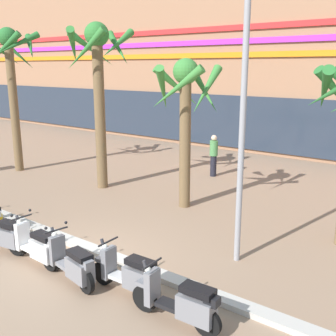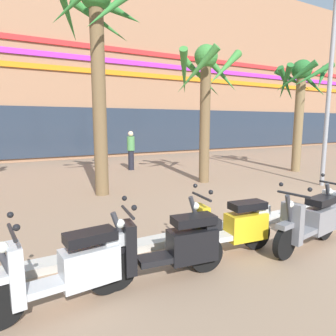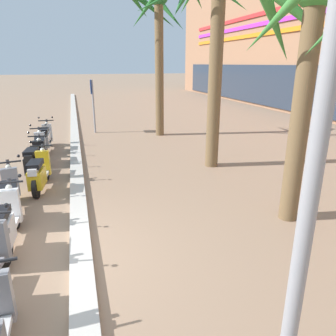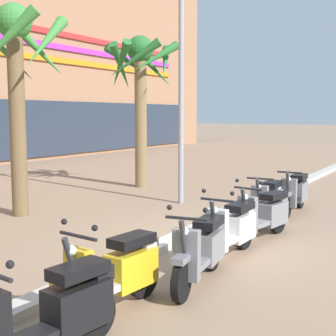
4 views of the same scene
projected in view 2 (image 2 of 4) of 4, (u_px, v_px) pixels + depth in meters
curb_strip at (314, 208)px, 7.32m from camera, size 60.00×0.36×0.12m
mall_facade_backdrop at (43, 68)px, 21.42m from camera, size 59.67×11.92×12.04m
scooter_silver_gap_after_mid at (69, 269)px, 3.47m from camera, size 1.72×0.56×1.17m
scooter_black_last_in_row at (173, 246)px, 4.09m from camera, size 1.84×0.59×1.17m
scooter_yellow_tail_end at (232, 227)px, 4.87m from camera, size 1.77×0.57×1.17m
scooter_grey_far_back at (311, 221)px, 5.16m from camera, size 1.84×0.63×1.17m
palm_tree_mid_walkway at (205, 84)px, 10.31m from camera, size 2.26×2.29×4.76m
palm_tree_near_sign at (97, 41)px, 8.29m from camera, size 2.52×2.55×6.03m
palm_tree_by_mall_entrance at (300, 89)px, 12.69m from camera, size 2.35×2.44×4.75m
pedestrian_strolling_near_curb at (131, 149)px, 13.47m from camera, size 0.34×0.34×1.75m
street_lamp at (332, 55)px, 9.62m from camera, size 0.36×0.36×7.06m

